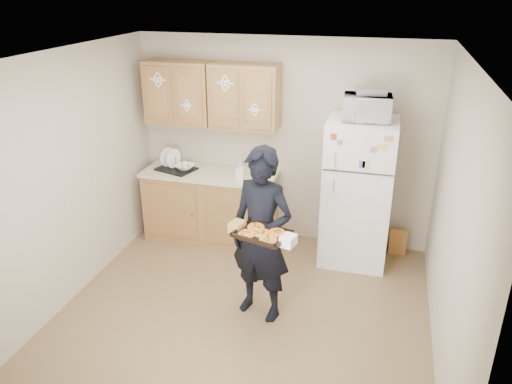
% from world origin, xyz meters
% --- Properties ---
extents(floor, '(3.60, 3.60, 0.00)m').
position_xyz_m(floor, '(0.00, 0.00, 0.00)').
color(floor, brown).
rests_on(floor, ground).
extents(ceiling, '(3.60, 3.60, 0.00)m').
position_xyz_m(ceiling, '(0.00, 0.00, 2.50)').
color(ceiling, white).
rests_on(ceiling, wall_back).
extents(wall_back, '(3.60, 0.04, 2.50)m').
position_xyz_m(wall_back, '(0.00, 1.80, 1.25)').
color(wall_back, '#B9AC96').
rests_on(wall_back, floor).
extents(wall_front, '(3.60, 0.04, 2.50)m').
position_xyz_m(wall_front, '(0.00, -1.80, 1.25)').
color(wall_front, '#B9AC96').
rests_on(wall_front, floor).
extents(wall_left, '(0.04, 3.60, 2.50)m').
position_xyz_m(wall_left, '(-1.80, 0.00, 1.25)').
color(wall_left, '#B9AC96').
rests_on(wall_left, floor).
extents(wall_right, '(0.04, 3.60, 2.50)m').
position_xyz_m(wall_right, '(1.80, 0.00, 1.25)').
color(wall_right, '#B9AC96').
rests_on(wall_right, floor).
extents(refrigerator, '(0.75, 0.70, 1.70)m').
position_xyz_m(refrigerator, '(0.95, 1.43, 0.85)').
color(refrigerator, white).
rests_on(refrigerator, floor).
extents(base_cabinet, '(1.60, 0.60, 0.86)m').
position_xyz_m(base_cabinet, '(-0.85, 1.48, 0.43)').
color(base_cabinet, brown).
rests_on(base_cabinet, floor).
extents(countertop, '(1.64, 0.64, 0.04)m').
position_xyz_m(countertop, '(-0.85, 1.48, 0.88)').
color(countertop, beige).
rests_on(countertop, base_cabinet).
extents(upper_cab_left, '(0.80, 0.33, 0.75)m').
position_xyz_m(upper_cab_left, '(-1.25, 1.61, 1.83)').
color(upper_cab_left, brown).
rests_on(upper_cab_left, wall_back).
extents(upper_cab_right, '(0.80, 0.33, 0.75)m').
position_xyz_m(upper_cab_right, '(-0.43, 1.61, 1.83)').
color(upper_cab_right, brown).
rests_on(upper_cab_right, wall_back).
extents(cereal_box, '(0.20, 0.07, 0.32)m').
position_xyz_m(cereal_box, '(1.47, 1.67, 0.16)').
color(cereal_box, gold).
rests_on(cereal_box, floor).
extents(person, '(0.72, 0.57, 1.72)m').
position_xyz_m(person, '(0.16, 0.12, 0.86)').
color(person, black).
rests_on(person, floor).
extents(baking_tray, '(0.53, 0.44, 0.04)m').
position_xyz_m(baking_tray, '(0.24, -0.17, 1.03)').
color(baking_tray, black).
rests_on(baking_tray, person).
extents(pizza_front_left, '(0.15, 0.15, 0.02)m').
position_xyz_m(pizza_front_left, '(0.12, -0.22, 1.05)').
color(pizza_front_left, orange).
rests_on(pizza_front_left, baking_tray).
extents(pizza_front_right, '(0.15, 0.15, 0.02)m').
position_xyz_m(pizza_front_right, '(0.33, -0.27, 1.05)').
color(pizza_front_right, orange).
rests_on(pizza_front_right, baking_tray).
extents(pizza_back_left, '(0.15, 0.15, 0.02)m').
position_xyz_m(pizza_back_left, '(0.16, -0.07, 1.05)').
color(pizza_back_left, orange).
rests_on(pizza_back_left, baking_tray).
extents(pizza_back_right, '(0.15, 0.15, 0.02)m').
position_xyz_m(pizza_back_right, '(0.37, -0.13, 1.05)').
color(pizza_back_right, orange).
rests_on(pizza_back_right, baking_tray).
extents(pizza_center, '(0.15, 0.15, 0.02)m').
position_xyz_m(pizza_center, '(0.24, -0.17, 1.05)').
color(pizza_center, orange).
rests_on(pizza_center, baking_tray).
extents(microwave, '(0.52, 0.37, 0.27)m').
position_xyz_m(microwave, '(0.98, 1.38, 1.84)').
color(microwave, white).
rests_on(microwave, refrigerator).
extents(foil_pan, '(0.33, 0.25, 0.07)m').
position_xyz_m(foil_pan, '(1.00, 1.41, 2.01)').
color(foil_pan, silver).
rests_on(foil_pan, microwave).
extents(dish_rack, '(0.53, 0.45, 0.18)m').
position_xyz_m(dish_rack, '(-1.27, 1.45, 0.99)').
color(dish_rack, black).
rests_on(dish_rack, countertop).
extents(bowl, '(0.27, 0.27, 0.06)m').
position_xyz_m(bowl, '(-1.16, 1.45, 0.95)').
color(bowl, white).
rests_on(bowl, dish_rack).
extents(soap_bottle, '(0.10, 0.10, 0.21)m').
position_xyz_m(soap_bottle, '(-0.41, 1.35, 1.01)').
color(soap_bottle, white).
rests_on(soap_bottle, countertop).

